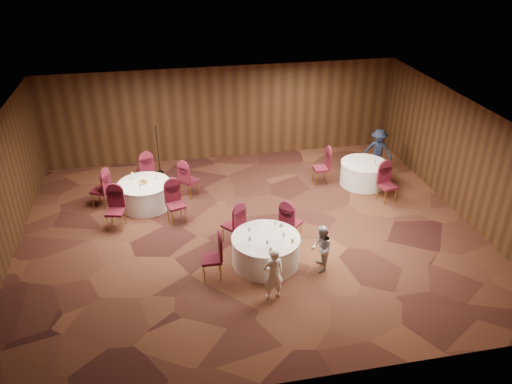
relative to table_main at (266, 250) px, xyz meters
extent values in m
plane|color=black|center=(-0.12, 1.42, -0.38)|extent=(12.00, 12.00, 0.00)
plane|color=silver|center=(-0.12, 1.42, 2.82)|extent=(12.00, 12.00, 0.00)
plane|color=black|center=(-0.12, 6.42, 1.22)|extent=(12.00, 0.00, 12.00)
plane|color=black|center=(-0.12, -3.58, 1.22)|extent=(12.00, 0.00, 12.00)
plane|color=black|center=(5.88, 1.42, 1.22)|extent=(0.00, 10.00, 10.00)
cylinder|color=silver|center=(0.00, 0.00, -0.02)|extent=(1.61, 1.61, 0.72)
cylinder|color=silver|center=(0.00, 0.00, 0.35)|extent=(1.65, 1.65, 0.03)
cylinder|color=silver|center=(-2.86, 3.41, -0.02)|extent=(1.48, 1.48, 0.72)
cylinder|color=silver|center=(-2.86, 3.41, 0.35)|extent=(1.51, 1.51, 0.03)
cylinder|color=silver|center=(3.88, 3.47, -0.02)|extent=(1.41, 1.41, 0.72)
cylinder|color=silver|center=(3.88, 3.47, 0.35)|extent=(1.44, 1.44, 0.03)
cylinder|color=silver|center=(0.31, 0.33, 0.37)|extent=(0.06, 0.06, 0.01)
cylinder|color=silver|center=(0.31, 0.33, 0.43)|extent=(0.01, 0.01, 0.11)
cone|color=silver|center=(0.31, 0.33, 0.53)|extent=(0.08, 0.08, 0.10)
cylinder|color=silver|center=(-0.36, 0.19, 0.37)|extent=(0.06, 0.06, 0.01)
cylinder|color=silver|center=(-0.36, 0.19, 0.43)|extent=(0.01, 0.01, 0.11)
cone|color=silver|center=(-0.36, 0.19, 0.53)|extent=(0.08, 0.08, 0.10)
cylinder|color=silver|center=(-0.06, -0.41, 0.37)|extent=(0.06, 0.06, 0.01)
cylinder|color=silver|center=(-0.06, -0.41, 0.43)|extent=(0.01, 0.01, 0.11)
cone|color=silver|center=(-0.06, -0.41, 0.53)|extent=(0.08, 0.08, 0.10)
cylinder|color=silver|center=(-0.43, -0.21, 0.37)|extent=(0.06, 0.06, 0.01)
cylinder|color=silver|center=(-0.43, -0.21, 0.43)|extent=(0.01, 0.01, 0.11)
cone|color=silver|center=(-0.43, -0.21, 0.53)|extent=(0.08, 0.08, 0.10)
cylinder|color=silver|center=(0.38, -0.20, 0.37)|extent=(0.06, 0.06, 0.01)
cylinder|color=silver|center=(0.38, -0.20, 0.43)|extent=(0.01, 0.01, 0.11)
cone|color=silver|center=(0.38, -0.20, 0.53)|extent=(0.08, 0.08, 0.10)
cylinder|color=white|center=(0.00, -0.54, 0.37)|extent=(0.15, 0.15, 0.01)
sphere|color=#9E6B33|center=(0.00, -0.54, 0.41)|extent=(0.08, 0.08, 0.08)
cylinder|color=white|center=(0.58, -0.29, 0.37)|extent=(0.15, 0.15, 0.01)
sphere|color=#9E6B33|center=(0.58, -0.29, 0.41)|extent=(0.08, 0.08, 0.08)
cylinder|color=white|center=(0.47, 0.41, 0.37)|extent=(0.15, 0.15, 0.01)
sphere|color=#9E6B33|center=(0.47, 0.41, 0.41)|extent=(0.08, 0.08, 0.08)
cylinder|color=silver|center=(-2.48, 3.57, 0.37)|extent=(0.06, 0.06, 0.01)
cylinder|color=silver|center=(-2.48, 3.57, 0.43)|extent=(0.01, 0.01, 0.11)
cone|color=silver|center=(-2.48, 3.57, 0.53)|extent=(0.08, 0.08, 0.10)
cylinder|color=silver|center=(-3.17, 3.72, 0.37)|extent=(0.06, 0.06, 0.01)
cylinder|color=silver|center=(-3.17, 3.72, 0.43)|extent=(0.01, 0.01, 0.11)
cone|color=silver|center=(-3.17, 3.72, 0.53)|extent=(0.08, 0.08, 0.10)
cylinder|color=silver|center=(-2.93, 2.98, 0.37)|extent=(0.06, 0.06, 0.01)
cylinder|color=silver|center=(-2.93, 2.98, 0.43)|extent=(0.01, 0.01, 0.11)
cone|color=silver|center=(-2.93, 2.98, 0.53)|extent=(0.08, 0.08, 0.10)
cylinder|color=olive|center=(-2.86, 3.41, 0.39)|extent=(0.22, 0.22, 0.06)
sphere|color=#9E6B33|center=(-2.89, 3.43, 0.45)|extent=(0.07, 0.07, 0.07)
sphere|color=#9E6B33|center=(-2.82, 3.39, 0.45)|extent=(0.07, 0.07, 0.07)
cylinder|color=silver|center=(4.10, 3.24, 0.37)|extent=(0.06, 0.06, 0.01)
cylinder|color=silver|center=(4.10, 3.24, 0.43)|extent=(0.01, 0.01, 0.11)
cone|color=silver|center=(4.10, 3.24, 0.53)|extent=(0.08, 0.08, 0.10)
cylinder|color=black|center=(-2.40, 5.54, -0.37)|extent=(0.24, 0.24, 0.02)
cylinder|color=black|center=(-2.40, 5.54, 0.44)|extent=(0.02, 0.02, 1.58)
cylinder|color=black|center=(-2.40, 5.59, 1.20)|extent=(0.04, 0.12, 0.04)
imported|color=white|center=(-0.11, -1.25, 0.26)|extent=(0.50, 0.36, 1.28)
imported|color=#B0B0B5|center=(1.22, -0.49, 0.22)|extent=(0.54, 0.64, 1.19)
imported|color=black|center=(4.69, 4.32, 0.35)|extent=(1.08, 0.95, 1.45)
camera|label=1|loc=(-2.13, -9.63, 6.99)|focal=35.00mm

